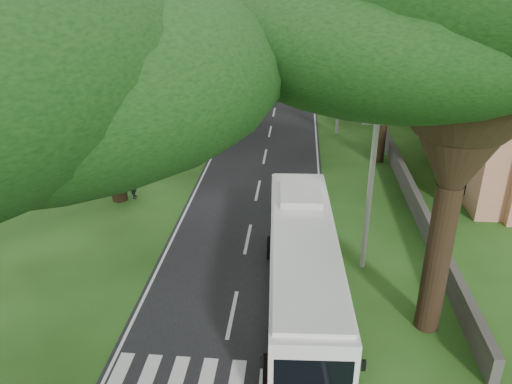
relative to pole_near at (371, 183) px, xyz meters
name	(u,v)px	position (x,y,z in m)	size (l,w,h in m)	color
ground	(225,350)	(-5.50, -6.00, -4.18)	(140.00, 140.00, 0.00)	#204413
road	(269,135)	(-5.50, 19.00, -4.17)	(8.00, 120.00, 0.04)	black
property_wall	(384,135)	(3.50, 18.00, -3.58)	(0.35, 50.00, 1.20)	#383533
pole_near	(371,183)	(0.00, 0.00, 0.00)	(1.60, 0.24, 8.00)	gray
pole_mid	(340,83)	(0.00, 20.00, 0.00)	(1.60, 0.24, 8.00)	gray
pole_far	(329,46)	(0.00, 40.00, 0.00)	(1.60, 0.24, 8.00)	gray
coach_bus	(302,268)	(-2.80, -3.32, -2.27)	(3.29, 12.13, 3.54)	white
distant_car_a	(260,93)	(-7.18, 30.90, -3.52)	(1.49, 3.71, 1.26)	#B9BABF
distant_car_b	(261,63)	(-8.50, 48.09, -3.43)	(1.51, 4.34, 1.43)	navy
distant_car_c	(292,54)	(-4.45, 56.44, -3.53)	(1.74, 4.27, 1.24)	#9E2C17
pedestrian	(134,184)	(-12.72, 6.36, -3.33)	(0.62, 0.41, 1.71)	black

